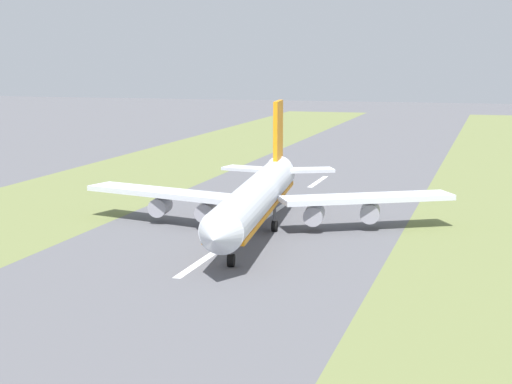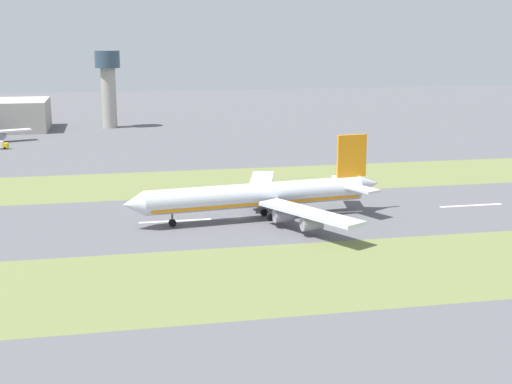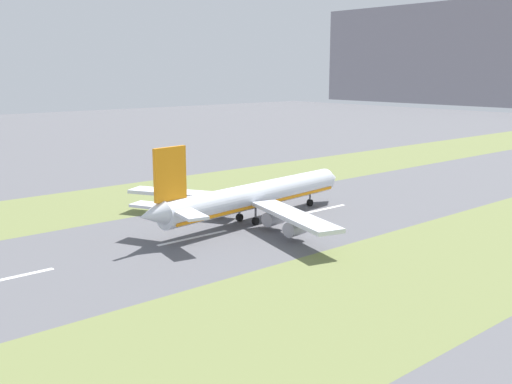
# 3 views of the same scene
# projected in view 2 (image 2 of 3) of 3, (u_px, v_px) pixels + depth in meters

# --- Properties ---
(ground_plane) EXTENTS (800.00, 800.00, 0.00)m
(ground_plane) POSITION_uv_depth(u_px,v_px,m) (240.00, 218.00, 180.15)
(ground_plane) COLOR #56565B
(grass_median_west) EXTENTS (40.00, 600.00, 0.01)m
(grass_median_west) POSITION_uv_depth(u_px,v_px,m) (282.00, 276.00, 137.15)
(grass_median_west) COLOR olive
(grass_median_west) RESTS_ON ground
(grass_median_east) EXTENTS (40.00, 600.00, 0.01)m
(grass_median_east) POSITION_uv_depth(u_px,v_px,m) (214.00, 182.00, 223.14)
(grass_median_east) COLOR olive
(grass_median_east) RESTS_ON ground
(centreline_dash_near) EXTENTS (1.20, 18.00, 0.01)m
(centreline_dash_near) POSITION_uv_depth(u_px,v_px,m) (471.00, 205.00, 192.69)
(centreline_dash_near) COLOR silver
(centreline_dash_near) RESTS_ON ground
(centreline_dash_mid) EXTENTS (1.20, 18.00, 0.01)m
(centreline_dash_mid) POSITION_uv_depth(u_px,v_px,m) (329.00, 213.00, 184.82)
(centreline_dash_mid) COLOR silver
(centreline_dash_mid) RESTS_ON ground
(centreline_dash_far) EXTENTS (1.20, 18.00, 0.01)m
(centreline_dash_far) POSITION_uv_depth(u_px,v_px,m) (175.00, 221.00, 176.94)
(centreline_dash_far) COLOR silver
(centreline_dash_far) RESTS_ON ground
(airplane_main_jet) EXTENTS (63.69, 67.18, 20.20)m
(airplane_main_jet) POSITION_uv_depth(u_px,v_px,m) (263.00, 195.00, 177.78)
(airplane_main_jet) COLOR silver
(airplane_main_jet) RESTS_ON ground
(control_tower) EXTENTS (12.00, 12.00, 37.06)m
(control_tower) POSITION_uv_depth(u_px,v_px,m) (108.00, 81.00, 343.65)
(control_tower) COLOR #A39E93
(control_tower) RESTS_ON ground
(service_truck) EXTENTS (3.49, 6.31, 3.10)m
(service_truck) POSITION_uv_depth(u_px,v_px,m) (0.00, 145.00, 284.57)
(service_truck) COLOR gold
(service_truck) RESTS_ON ground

